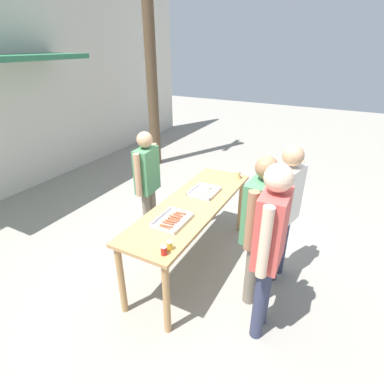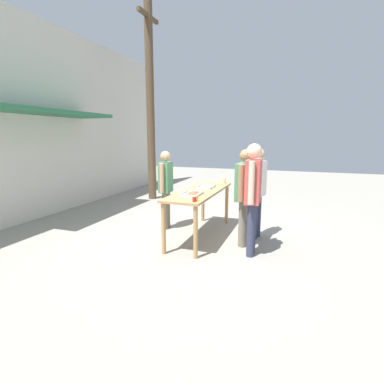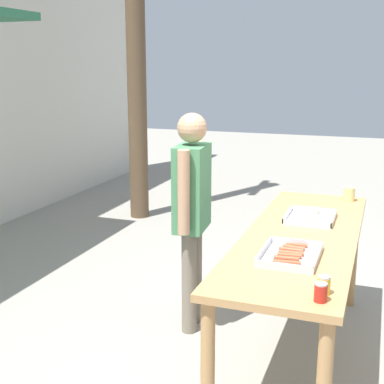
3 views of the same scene
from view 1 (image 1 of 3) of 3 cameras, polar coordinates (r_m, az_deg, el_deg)
The scene contains 12 objects.
ground_plane at distance 4.06m, azimuth 0.00°, elevation -13.31°, with size 24.00×24.00×0.00m, color gray.
serving_table at distance 3.62m, azimuth 0.00°, elevation -3.81°, with size 2.19×0.68×0.90m.
food_tray_sausages at distance 3.20m, azimuth -3.76°, elevation -5.47°, with size 0.42×0.31×0.04m.
food_tray_buns at distance 3.81m, azimuth 2.41°, elevation 0.17°, with size 0.37×0.32×0.06m.
condiment_jar_mustard at distance 2.74m, azimuth -5.36°, elevation -11.03°, with size 0.06×0.06×0.09m.
condiment_jar_ketchup at distance 2.79m, azimuth -4.34°, elevation -10.13°, with size 0.06×0.06×0.09m.
beer_cup at distance 4.25m, azimuth 8.66°, elevation 3.27°, with size 0.08×0.08×0.11m.
person_server_behind_table at distance 4.11m, azimuth -8.51°, elevation 2.69°, with size 0.53×0.24×1.60m.
person_customer_holding_hotdog at distance 2.70m, azimuth 14.60°, elevation -8.97°, with size 0.59×0.24×1.78m.
person_customer_with_cup at distance 3.46m, azimuth 17.42°, elevation -2.13°, with size 0.53×0.29×1.68m.
person_customer_waiting_in_line at distance 3.11m, azimuth 12.92°, elevation -5.45°, with size 0.68×0.29×1.68m.
utility_pole at distance 6.88m, azimuth -8.30°, elevation 29.63°, with size 1.10×0.24×5.87m.
Camera 1 is at (-2.76, -1.47, 2.60)m, focal length 28.00 mm.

